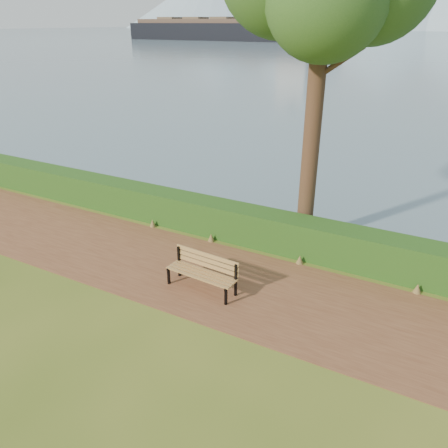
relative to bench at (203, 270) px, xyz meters
The scene contains 5 objects.
ground 0.53m from the bench, 76.52° to the left, with size 140.00×140.00×0.00m, color #4A5E1B.
path 0.68m from the bench, 85.27° to the left, with size 40.00×3.40×0.01m, color brown.
hedge 2.76m from the bench, 89.21° to the left, with size 32.00×0.85×1.00m, color #1A4112.
bench is the anchor object (origin of this frame).
cargo_ship 146.23m from the bench, 116.53° to the left, with size 73.50×12.16×22.29m.
Camera 1 is at (4.60, -7.73, 5.83)m, focal length 35.00 mm.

